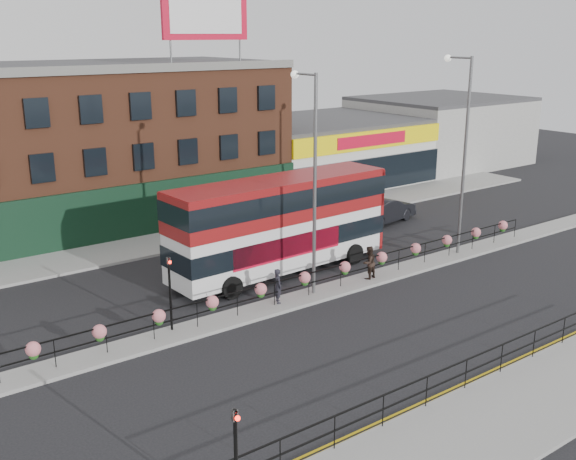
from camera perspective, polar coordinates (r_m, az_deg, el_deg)
ground at (r=32.75m, az=3.14°, el=-5.39°), size 120.00×120.00×0.00m
south_pavement at (r=25.59m, az=21.00°, el=-12.89°), size 60.00×4.00×0.15m
north_pavement at (r=42.13m, az=-7.32°, el=-0.41°), size 60.00×4.00×0.15m
median at (r=32.72m, az=3.15°, el=-5.27°), size 60.00×1.60×0.15m
yellow_line_inner at (r=26.72m, az=16.80°, el=-11.35°), size 60.00×0.10×0.01m
yellow_line_outer at (r=26.63m, az=17.11°, el=-11.47°), size 60.00×0.10×0.01m
brick_building at (r=46.52m, az=-16.77°, el=7.01°), size 25.00×12.21×10.30m
supermarket at (r=56.76m, az=2.82°, el=6.71°), size 15.00×12.25×5.30m
warehouse_east at (r=66.99m, az=12.68°, el=8.24°), size 14.50×12.00×6.30m
billboard at (r=44.22m, az=-7.00°, el=17.60°), size 6.00×0.29×4.40m
median_railing at (r=32.38m, az=3.17°, el=-3.67°), size 30.04×0.56×1.23m
south_railing at (r=24.64m, az=14.87°, el=-11.15°), size 20.04×0.05×1.12m
double_decker_bus at (r=34.59m, az=-0.62°, el=1.21°), size 12.51×3.49×5.02m
car at (r=45.00m, az=8.13°, el=1.67°), size 3.68×5.80×1.69m
pedestrian_a at (r=30.97m, az=-0.85°, el=-4.75°), size 0.85×0.77×1.64m
pedestrian_b at (r=34.18m, az=6.85°, el=-2.75°), size 1.00×0.86×1.70m
lamp_column_west at (r=30.90m, az=1.99°, el=5.44°), size 0.37×1.81×10.33m
lamp_column_east at (r=38.13m, az=14.51°, el=7.47°), size 0.39×1.90×10.85m
traffic_light_south at (r=17.36m, az=-4.45°, el=-17.41°), size 0.15×0.28×3.65m
traffic_light_median at (r=28.09m, az=-10.01°, el=-3.99°), size 0.15×0.28×3.65m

